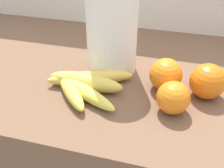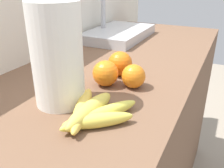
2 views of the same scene
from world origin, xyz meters
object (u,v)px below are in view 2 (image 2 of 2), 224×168
(banana_bunch, at_px, (92,112))
(paper_towel_roll, at_px, (57,55))
(sink_basin, at_px, (118,33))
(orange_center, at_px, (120,64))
(orange_back_left, at_px, (133,76))
(orange_back_right, at_px, (105,73))

(banana_bunch, xyz_separation_m, paper_towel_roll, (0.04, 0.12, 0.11))
(sink_basin, bearing_deg, paper_towel_roll, -167.53)
(orange_center, bearing_deg, orange_back_left, -133.03)
(paper_towel_roll, bearing_deg, orange_center, -14.52)
(orange_back_left, bearing_deg, sink_basin, 28.80)
(orange_back_left, xyz_separation_m, orange_back_right, (-0.02, 0.08, 0.00))
(orange_back_left, xyz_separation_m, paper_towel_roll, (-0.17, 0.14, 0.10))
(sink_basin, bearing_deg, banana_bunch, -159.84)
(orange_back_right, distance_m, sink_basin, 0.60)
(orange_back_right, bearing_deg, orange_center, -3.53)
(orange_center, relative_size, paper_towel_roll, 0.28)
(banana_bunch, bearing_deg, orange_back_right, 18.03)
(orange_back_left, relative_size, orange_back_right, 0.91)
(banana_bunch, bearing_deg, orange_back_left, -5.65)
(sink_basin, bearing_deg, orange_center, -154.79)
(orange_back_left, distance_m, paper_towel_roll, 0.24)
(orange_center, distance_m, sink_basin, 0.52)
(orange_back_right, height_order, sink_basin, sink_basin)
(orange_back_left, bearing_deg, paper_towel_roll, 141.14)
(paper_towel_roll, bearing_deg, orange_back_left, -38.86)
(banana_bunch, distance_m, paper_towel_roll, 0.17)
(banana_bunch, relative_size, paper_towel_roll, 0.72)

